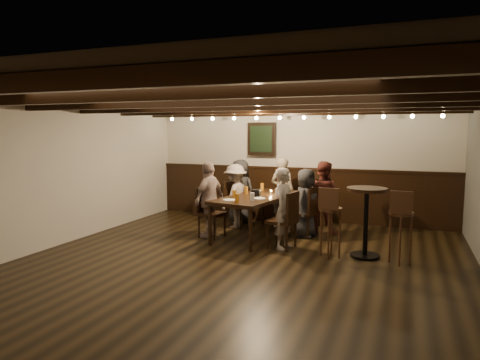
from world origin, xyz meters
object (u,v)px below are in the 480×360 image
at_px(person_bench_centre, 282,192).
at_px(chair_right_far, 283,231).
at_px(person_right_near, 306,203).
at_px(high_top_table, 366,212).
at_px(chair_right_near, 304,222).
at_px(person_left_near, 235,196).
at_px(dining_table, 258,199).
at_px(person_bench_left, 241,191).
at_px(person_bench_right, 322,197).
at_px(person_left_far, 209,199).
at_px(chair_left_near, 237,213).
at_px(person_right_far, 285,208).
at_px(bar_stool_left, 330,231).
at_px(chair_left_far, 211,222).

bearing_deg(person_bench_centre, chair_right_far, 115.64).
distance_m(person_right_near, high_top_table, 1.47).
height_order(chair_right_near, person_left_near, person_left_near).
height_order(dining_table, high_top_table, high_top_table).
xyz_separation_m(person_bench_left, person_left_near, (0.07, -0.47, -0.03)).
bearing_deg(dining_table, person_bench_right, 45.00).
bearing_deg(person_left_far, person_bench_left, -173.66).
height_order(person_bench_centre, high_top_table, person_bench_centre).
bearing_deg(chair_left_near, person_left_far, -1.94).
xyz_separation_m(chair_right_near, person_right_near, (0.03, -0.01, 0.35)).
bearing_deg(person_left_near, person_right_far, 59.04).
height_order(person_left_far, bar_stool_left, person_left_far).
relative_size(chair_left_near, high_top_table, 0.86).
bearing_deg(person_right_far, chair_left_near, 58.51).
bearing_deg(bar_stool_left, person_bench_centre, 128.33).
distance_m(person_bench_centre, person_right_far, 1.68).
bearing_deg(chair_left_far, person_bench_left, -172.37).
height_order(chair_left_near, person_left_far, person_left_far).
bearing_deg(bar_stool_left, person_right_far, 166.56).
height_order(chair_left_near, chair_left_far, chair_left_near).
height_order(high_top_table, bar_stool_left, bar_stool_left).
relative_size(dining_table, person_left_near, 1.68).
relative_size(dining_table, person_bench_right, 1.57).
bearing_deg(chair_left_far, person_left_near, -178.04).
distance_m(person_bench_centre, person_bench_right, 0.91).
height_order(person_bench_left, person_right_far, person_bench_left).
height_order(chair_right_far, high_top_table, high_top_table).
relative_size(person_left_near, person_right_near, 1.02).
relative_size(chair_right_near, person_bench_right, 0.66).
height_order(dining_table, person_left_far, person_left_far).
height_order(person_bench_centre, person_left_near, person_bench_centre).
bearing_deg(high_top_table, bar_stool_left, -157.61).
xyz_separation_m(chair_right_far, person_bench_right, (0.40, 1.30, 0.39)).
bearing_deg(dining_table, person_right_far, -30.96).
xyz_separation_m(chair_left_far, bar_stool_left, (2.24, -0.49, 0.13)).
bearing_deg(person_bench_left, person_right_far, 140.71).
height_order(person_bench_left, high_top_table, person_bench_left).
bearing_deg(person_bench_centre, chair_left_near, 39.83).
relative_size(person_bench_left, person_left_near, 1.05).
height_order(chair_left_far, person_left_near, person_left_near).
relative_size(chair_left_far, high_top_table, 0.85).
relative_size(chair_right_far, person_left_near, 0.74).
relative_size(person_left_near, high_top_table, 1.18).
distance_m(person_left_near, person_left_far, 0.90).
distance_m(person_bench_centre, high_top_table, 2.42).
xyz_separation_m(person_right_far, high_top_table, (1.29, -0.04, 0.04)).
bearing_deg(person_bench_left, dining_table, 135.00).
xyz_separation_m(chair_right_near, person_bench_centre, (-0.61, 0.71, 0.42)).
relative_size(dining_table, person_right_far, 1.61).
height_order(dining_table, chair_left_far, chair_left_far).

